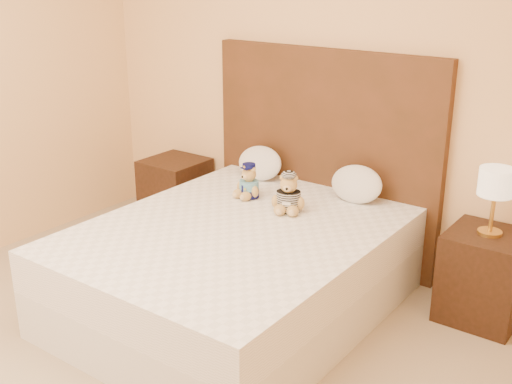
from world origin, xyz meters
TOP-DOWN VIEW (x-y plane):
  - room_walls at (0.00, 0.46)m, footprint 4.04×4.52m
  - bed at (0.00, 1.20)m, footprint 1.60×2.00m
  - headboard at (0.00, 2.21)m, footprint 1.75×0.08m
  - nightstand_left at (-1.25, 2.00)m, footprint 0.45×0.45m
  - nightstand_right at (1.25, 2.00)m, footprint 0.45×0.45m
  - lamp at (1.25, 2.00)m, footprint 0.20×0.20m
  - teddy_police at (-0.25, 1.67)m, footprint 0.23×0.22m
  - teddy_prisoner at (0.11, 1.60)m, footprint 0.29×0.28m
  - pillow_left at (-0.43, 2.03)m, footprint 0.36×0.24m
  - pillow_right at (0.36, 2.03)m, footprint 0.36×0.24m

SIDE VIEW (x-z plane):
  - nightstand_left at x=-1.25m, z-range 0.00..0.55m
  - nightstand_right at x=1.25m, z-range 0.00..0.55m
  - bed at x=0.00m, z-range 0.00..0.55m
  - teddy_police at x=-0.25m, z-range 0.55..0.78m
  - teddy_prisoner at x=0.11m, z-range 0.55..0.80m
  - pillow_left at x=-0.43m, z-range 0.55..0.81m
  - pillow_right at x=0.36m, z-range 0.55..0.81m
  - headboard at x=0.00m, z-range 0.00..1.50m
  - lamp at x=1.25m, z-range 0.65..1.05m
  - room_walls at x=0.00m, z-range 0.45..3.17m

